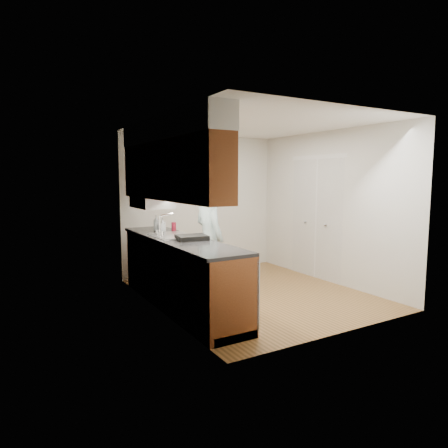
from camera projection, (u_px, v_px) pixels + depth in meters
The scene contains 16 objects.
floor at pixel (254, 294), 5.99m from camera, with size 3.50×3.50×0.00m, color olive.
ceiling at pixel (256, 124), 5.70m from camera, with size 3.50×3.50×0.00m, color white.
wall_left at pixel (158, 216), 5.10m from camera, with size 0.02×3.50×2.50m, color silver.
wall_right at pixel (330, 207), 6.60m from camera, with size 0.02×3.50×2.50m, color silver.
wall_back at pixel (201, 204), 7.35m from camera, with size 3.00×0.02×2.50m, color silver.
counter at pixel (180, 271), 5.34m from camera, with size 0.64×2.80×1.30m.
upper_cabinets at pixel (168, 161), 5.14m from camera, with size 0.47×2.80×1.21m.
closet_door at pixel (316, 219), 6.87m from camera, with size 0.02×1.22×2.05m, color silver.
floor_mat at pixel (210, 294), 5.94m from camera, with size 0.55×0.94×0.02m, color slate.
person at pixel (209, 232), 5.83m from camera, with size 0.66×0.44×1.87m, color #96B4B7.
soap_bottle_a at pixel (156, 223), 5.96m from camera, with size 0.09×0.09×0.24m, color #B6BFC6.
soap_bottle_b at pixel (163, 225), 5.89m from camera, with size 0.09×0.10×0.21m, color #B6BFC6.
soap_bottle_c at pixel (158, 226), 6.01m from camera, with size 0.12×0.12×0.15m, color #B6BFC6.
soda_can at pixel (174, 226), 6.02m from camera, with size 0.07×0.07×0.13m, color #A21B32.
steel_can at pixel (162, 228), 5.91m from camera, with size 0.06×0.06×0.11m, color #A5A5AA.
dish_rack at pixel (192, 237), 5.14m from camera, with size 0.38×0.32×0.06m, color black.
Camera 1 is at (-3.32, -4.82, 1.74)m, focal length 32.00 mm.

